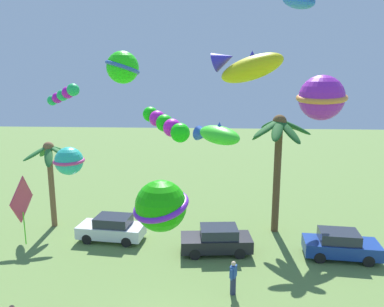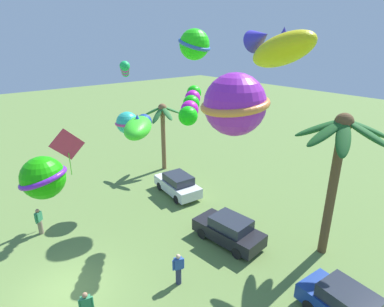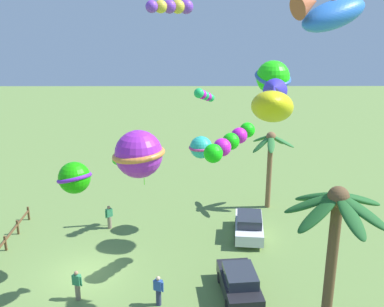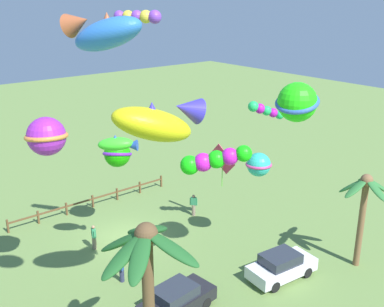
# 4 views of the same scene
# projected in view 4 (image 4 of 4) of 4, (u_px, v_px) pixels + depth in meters

# --- Properties ---
(ground_plane) EXTENTS (120.00, 120.00, 0.00)m
(ground_plane) POSITION_uv_depth(u_px,v_px,m) (125.00, 237.00, 30.02)
(ground_plane) COLOR olive
(palm_tree_0) EXTENTS (3.02, 3.08, 5.63)m
(palm_tree_0) POSITION_uv_depth(u_px,v_px,m) (364.00, 199.00, 25.56)
(palm_tree_0) COLOR brown
(palm_tree_0) RESTS_ON ground
(palm_tree_1) EXTENTS (3.96, 4.17, 7.43)m
(palm_tree_1) POSITION_uv_depth(u_px,v_px,m) (147.00, 266.00, 16.43)
(palm_tree_1) COLOR brown
(palm_tree_1) RESTS_ON ground
(rail_fence) EXTENTS (12.46, 0.12, 0.95)m
(rail_fence) POSITION_uv_depth(u_px,v_px,m) (93.00, 200.00, 34.01)
(rail_fence) COLOR brown
(rail_fence) RESTS_ON ground
(parked_car_1) EXTENTS (4.05, 2.08, 1.51)m
(parked_car_1) POSITION_uv_depth(u_px,v_px,m) (177.00, 300.00, 22.61)
(parked_car_1) COLOR black
(parked_car_1) RESTS_ON ground
(parked_car_2) EXTENTS (4.05, 2.08, 1.51)m
(parked_car_2) POSITION_uv_depth(u_px,v_px,m) (281.00, 266.00, 25.44)
(parked_car_2) COLOR silver
(parked_car_2) RESTS_ON ground
(spectator_0) EXTENTS (0.35, 0.52, 1.59)m
(spectator_0) POSITION_uv_depth(u_px,v_px,m) (121.00, 268.00, 25.09)
(spectator_0) COLOR #2D3351
(spectator_0) RESTS_ON ground
(spectator_1) EXTENTS (0.42, 0.44, 1.59)m
(spectator_1) POSITION_uv_depth(u_px,v_px,m) (194.00, 205.00, 32.68)
(spectator_1) COLOR gray
(spectator_1) RESTS_ON ground
(spectator_2) EXTENTS (0.33, 0.53, 1.59)m
(spectator_2) POSITION_uv_depth(u_px,v_px,m) (94.00, 237.00, 28.34)
(spectator_2) COLOR gray
(spectator_2) RESTS_ON ground
(kite_diamond_0) EXTENTS (0.47, 2.14, 2.97)m
(kite_diamond_0) POSITION_uv_depth(u_px,v_px,m) (222.00, 160.00, 30.03)
(kite_diamond_0) COLOR #CC3255
(kite_fish_1) EXTENTS (4.19, 2.43, 2.25)m
(kite_fish_1) POSITION_uv_depth(u_px,v_px,m) (158.00, 122.00, 18.00)
(kite_fish_1) COLOR yellow
(kite_fish_2) EXTENTS (2.24, 3.06, 1.58)m
(kite_fish_2) POSITION_uv_depth(u_px,v_px,m) (103.00, 32.00, 14.30)
(kite_fish_2) COLOR blue
(kite_ball_3) EXTENTS (1.91, 1.91, 1.39)m
(kite_ball_3) POSITION_uv_depth(u_px,v_px,m) (259.00, 165.00, 26.76)
(kite_ball_3) COLOR #2BBFAA
(kite_tube_4) EXTENTS (1.92, 1.29, 1.09)m
(kite_tube_4) POSITION_uv_depth(u_px,v_px,m) (265.00, 110.00, 25.65)
(kite_tube_4) COLOR #1FC45B
(kite_tube_5) EXTENTS (1.56, 1.97, 0.62)m
(kite_tube_5) POSITION_uv_depth(u_px,v_px,m) (139.00, 17.00, 21.00)
(kite_tube_5) COLOR purple
(kite_ball_6) EXTENTS (2.51, 2.51, 1.62)m
(kite_ball_6) POSITION_uv_depth(u_px,v_px,m) (117.00, 154.00, 28.19)
(kite_ball_6) COLOR #19B209
(kite_ball_7) EXTENTS (2.53, 2.55, 1.84)m
(kite_ball_7) POSITION_uv_depth(u_px,v_px,m) (297.00, 102.00, 21.28)
(kite_ball_7) COLOR #23EB14
(kite_ball_8) EXTENTS (2.51, 2.52, 1.76)m
(kite_ball_8) POSITION_uv_depth(u_px,v_px,m) (46.00, 136.00, 20.80)
(kite_ball_8) COLOR purple
(kite_fish_9) EXTENTS (2.10, 2.04, 0.92)m
(kite_fish_9) POSITION_uv_depth(u_px,v_px,m) (118.00, 144.00, 24.25)
(kite_fish_9) COLOR #3CEB2A
(kite_tube_10) EXTENTS (2.68, 2.77, 1.60)m
(kite_tube_10) POSITION_uv_depth(u_px,v_px,m) (213.00, 160.00, 22.45)
(kite_tube_10) COLOR #16E612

